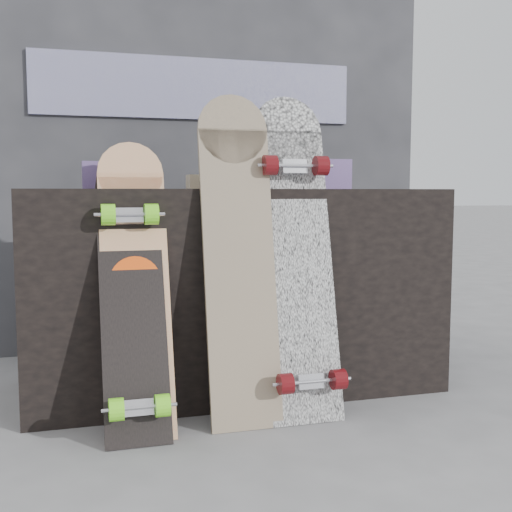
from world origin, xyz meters
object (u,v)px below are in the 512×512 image
object	(u,v)px
longboard_cascadia	(297,249)
skateboard_dark	(132,291)
longboard_celtic	(239,248)
vendor_table	(234,289)
longboard_geisha	(135,278)

from	to	relation	value
longboard_cascadia	skateboard_dark	size ratio (longest dim) A/B	1.25
longboard_celtic	longboard_cascadia	xyz separation A→B (m)	(0.22, 0.01, -0.01)
longboard_celtic	longboard_cascadia	bearing A→B (deg)	3.68
longboard_celtic	skateboard_dark	bearing A→B (deg)	-177.63
vendor_table	skateboard_dark	world-z (taller)	skateboard_dark
longboard_geisha	longboard_celtic	distance (m)	0.36
longboard_celtic	vendor_table	bearing A→B (deg)	78.41
longboard_geisha	longboard_celtic	bearing A→B (deg)	-2.99
longboard_cascadia	longboard_celtic	bearing A→B (deg)	-176.32
longboard_celtic	longboard_cascadia	distance (m)	0.22
vendor_table	longboard_geisha	bearing A→B (deg)	-141.12
vendor_table	skateboard_dark	distance (m)	0.58
longboard_geisha	longboard_cascadia	world-z (taller)	longboard_cascadia
longboard_celtic	longboard_geisha	bearing A→B (deg)	177.01
skateboard_dark	longboard_cascadia	bearing A→B (deg)	2.86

